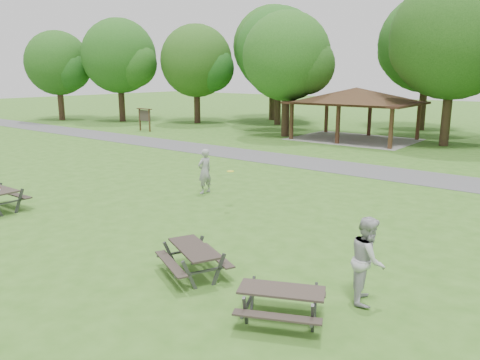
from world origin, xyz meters
TOP-DOWN VIEW (x-y plane):
  - ground at (0.00, 0.00)m, footprint 160.00×160.00m
  - asphalt_path at (0.00, 14.00)m, footprint 120.00×3.20m
  - pavilion at (-4.00, 24.00)m, footprint 8.60×7.01m
  - notice_board at (-20.00, 18.00)m, footprint 1.60×0.30m
  - tree_row_a at (-27.91, 22.03)m, footprint 7.56×7.20m
  - tree_row_b at (-20.92, 25.53)m, footprint 7.14×6.80m
  - tree_row_c at (-13.90, 29.03)m, footprint 8.19×7.80m
  - tree_row_d at (-8.92, 22.53)m, footprint 6.93×6.60m
  - tree_row_e at (2.10, 25.03)m, footprint 8.40×8.00m
  - tree_deep_a at (-16.90, 32.53)m, footprint 8.40×8.00m
  - tree_deep_b at (-1.90, 33.03)m, footprint 8.40×8.00m
  - tree_flank_left at (-33.92, 19.03)m, footprint 6.72×6.40m
  - picnic_table_middle at (3.00, -0.38)m, footprint 2.17×2.01m
  - picnic_table_far at (5.83, -0.89)m, footprint 2.07×1.91m
  - frisbee_in_flight at (0.22, 4.45)m, footprint 0.31×0.31m
  - frisbee_thrower at (-2.13, 5.70)m, footprint 0.50×0.71m
  - frisbee_catcher at (6.79, 0.97)m, footprint 1.01×1.12m

SIDE VIEW (x-z plane):
  - ground at x=0.00m, z-range 0.00..0.00m
  - asphalt_path at x=0.00m, z-range 0.00..0.02m
  - picnic_table_far at x=5.83m, z-range 0.17..0.89m
  - picnic_table_middle at x=3.00m, z-range 0.18..0.93m
  - frisbee_thrower at x=-2.13m, z-range 0.00..1.83m
  - frisbee_catcher at x=6.79m, z-range 0.00..1.88m
  - notice_board at x=-20.00m, z-range 0.37..2.25m
  - frisbee_in_flight at x=0.22m, z-range 1.41..1.43m
  - pavilion at x=-4.00m, z-range 1.18..4.94m
  - tree_flank_left at x=-33.92m, z-range 1.06..9.99m
  - tree_row_b at x=-20.92m, z-range 1.03..10.30m
  - tree_row_d at x=-8.92m, z-range 1.13..10.41m
  - tree_row_a at x=-27.91m, z-range 1.17..11.14m
  - tree_row_c at x=-13.90m, z-range 1.20..11.87m
  - tree_row_e at x=2.10m, z-range 1.27..12.29m
  - tree_deep_b at x=-1.90m, z-range 1.32..12.45m
  - tree_deep_a at x=-16.90m, z-range 1.44..12.82m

